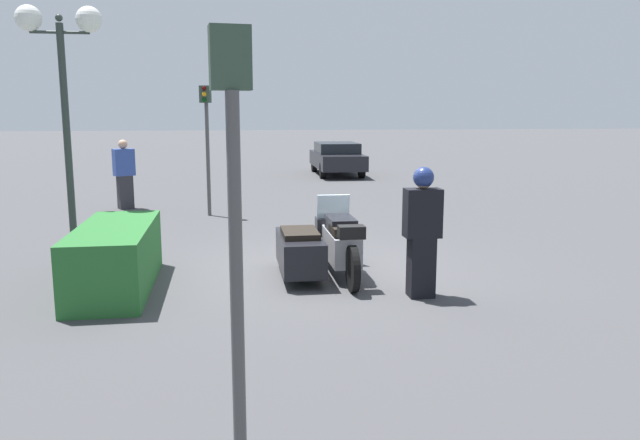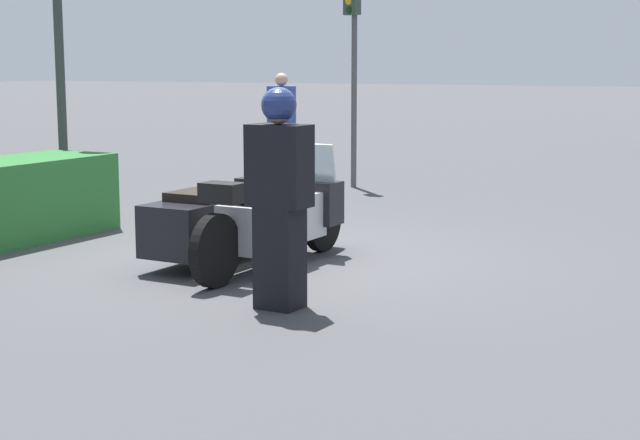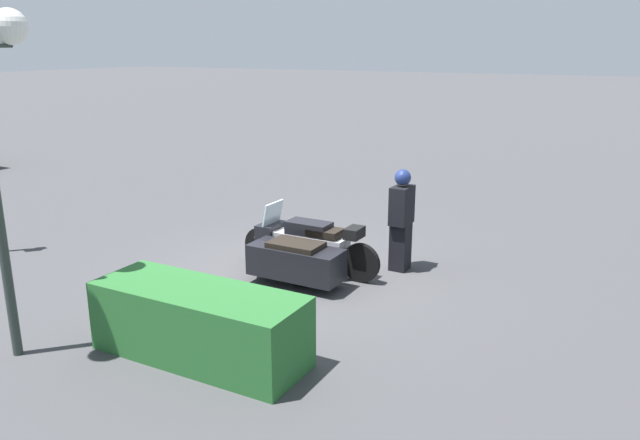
# 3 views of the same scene
# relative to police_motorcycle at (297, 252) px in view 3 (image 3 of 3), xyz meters

# --- Properties ---
(ground_plane) EXTENTS (160.00, 160.00, 0.00)m
(ground_plane) POSITION_rel_police_motorcycle_xyz_m (0.22, -0.02, -0.47)
(ground_plane) COLOR #424244
(police_motorcycle) EXTENTS (2.62, 1.25, 1.16)m
(police_motorcycle) POSITION_rel_police_motorcycle_xyz_m (0.00, 0.00, 0.00)
(police_motorcycle) COLOR black
(police_motorcycle) RESTS_ON ground
(officer_rider) EXTENTS (0.30, 0.49, 1.78)m
(officer_rider) POSITION_rel_police_motorcycle_xyz_m (-1.36, -1.22, 0.47)
(officer_rider) COLOR black
(officer_rider) RESTS_ON ground
(hedge_bush_curbside) EXTENTS (2.76, 0.99, 0.91)m
(hedge_bush_curbside) POSITION_rel_police_motorcycle_xyz_m (-0.33, 2.96, -0.01)
(hedge_bush_curbside) COLOR #28662D
(hedge_bush_curbside) RESTS_ON ground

